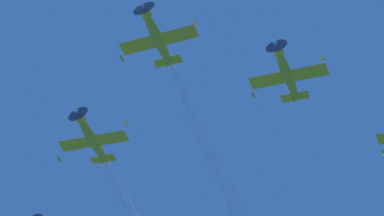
{
  "coord_description": "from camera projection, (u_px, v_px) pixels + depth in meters",
  "views": [
    {
      "loc": [
        39.23,
        -8.2,
        2.0
      ],
      "look_at": [
        -7.17,
        4.16,
        93.68
      ],
      "focal_mm": 77.48,
      "sensor_mm": 36.0,
      "label": 1
    }
  ],
  "objects": [
    {
      "name": "airplane_right_wingman",
      "position": [
        91.0,
        137.0,
        103.98
      ],
      "size": [
        8.57,
        8.57,
        3.74
      ],
      "color": "gold"
    },
    {
      "name": "airplane_left_wingman",
      "position": [
        286.0,
        72.0,
        99.27
      ],
      "size": [
        8.55,
        8.59,
        3.47
      ],
      "color": "gold"
    },
    {
      "name": "airplane_lead",
      "position": [
        156.0,
        36.0,
        96.7
      ],
      "size": [
        8.55,
        8.7,
        3.62
      ],
      "color": "gold"
    }
  ]
}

